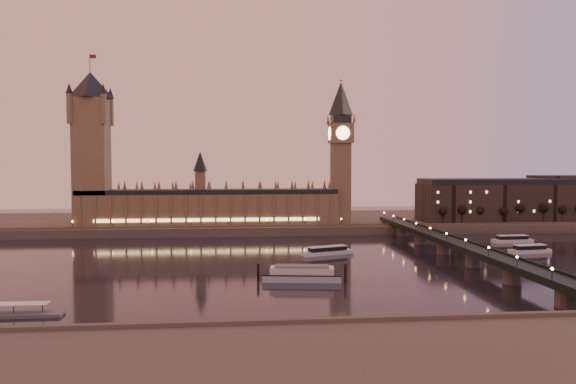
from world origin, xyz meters
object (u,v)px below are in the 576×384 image
at_px(cruise_boat_a, 328,251).
at_px(moored_barge, 302,274).
at_px(cruise_boat_b, 512,239).
at_px(pontoon_pier, 1,313).

xyz_separation_m(cruise_boat_a, moored_barge, (-22.09, -65.63, 0.91)).
relative_size(cruise_boat_b, moored_barge, 0.67).
height_order(cruise_boat_b, moored_barge, moored_barge).
xyz_separation_m(moored_barge, pontoon_pier, (-104.21, -45.74, -1.86)).
bearing_deg(moored_barge, pontoon_pier, -148.30).
bearing_deg(pontoon_pier, cruise_boat_a, 41.41).
bearing_deg(cruise_boat_b, cruise_boat_a, -166.24).
bearing_deg(cruise_boat_b, moored_barge, -147.31).
relative_size(cruise_boat_b, pontoon_pier, 0.67).
bearing_deg(pontoon_pier, cruise_boat_b, 30.32).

